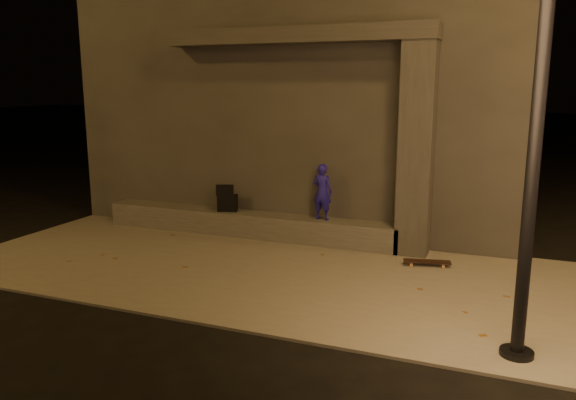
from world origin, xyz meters
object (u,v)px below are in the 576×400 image
at_px(column, 416,150).
at_px(skateboard, 427,262).
at_px(skateboarder, 322,192).
at_px(backpack, 228,202).

relative_size(column, skateboard, 4.62).
xyz_separation_m(skateboarder, skateboard, (2.01, -0.65, -0.90)).
bearing_deg(skateboard, skateboarder, 149.48).
distance_m(skateboarder, backpack, 1.98).
bearing_deg(skateboard, column, 105.74).
bearing_deg(skateboarder, backpack, 9.26).
height_order(column, backpack, column).
bearing_deg(skateboarder, skateboard, 171.36).
bearing_deg(backpack, skateboarder, -20.17).
bearing_deg(backpack, skateboard, -29.47).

